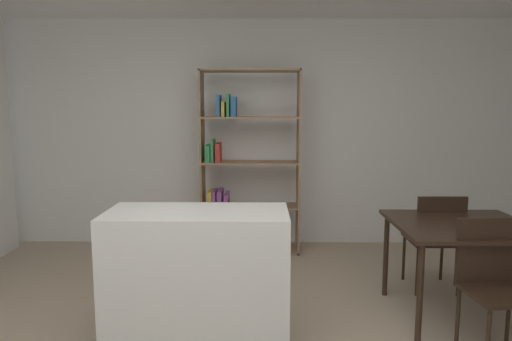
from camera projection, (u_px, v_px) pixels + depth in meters
back_partition at (245, 134)px, 5.52m from camera, size 6.78×0.06×2.70m
kitchen_island at (198, 275)px, 3.27m from camera, size 1.29×0.60×0.94m
open_bookshelf at (242, 159)px, 5.19m from camera, size 1.12×0.36×2.09m
dining_table at (462, 233)px, 3.54m from camera, size 1.04×0.99×0.77m
dining_chair_near at (493, 275)px, 3.04m from camera, size 0.47×0.45×0.92m
dining_chair_far at (436, 234)px, 4.07m from camera, size 0.43×0.44×0.90m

